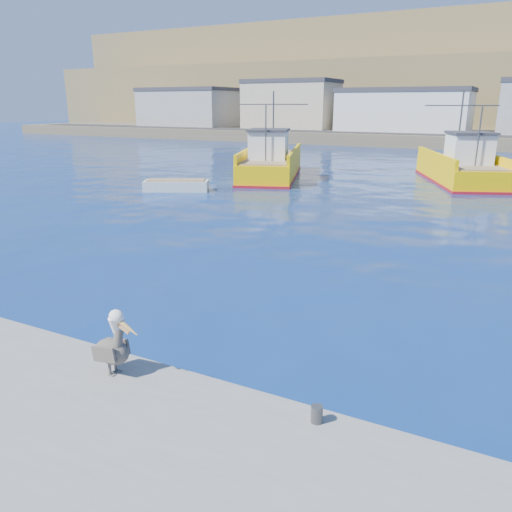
{
  "coord_description": "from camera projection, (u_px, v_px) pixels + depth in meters",
  "views": [
    {
      "loc": [
        5.38,
        -10.22,
        5.6
      ],
      "look_at": [
        -1.02,
        2.19,
        1.31
      ],
      "focal_mm": 35.0,
      "sensor_mm": 36.0,
      "label": 1
    }
  ],
  "objects": [
    {
      "name": "trawler_yellow_a",
      "position": [
        271.0,
        164.0,
        39.01
      ],
      "size": [
        7.54,
        12.46,
        6.58
      ],
      "color": "#FFC501",
      "rests_on": "ground"
    },
    {
      "name": "ground",
      "position": [
        252.0,
        333.0,
        12.68
      ],
      "size": [
        260.0,
        260.0,
        0.0
      ],
      "primitive_type": "plane",
      "color": "#062150",
      "rests_on": "ground"
    },
    {
      "name": "pelican",
      "position": [
        113.0,
        346.0,
        9.65
      ],
      "size": [
        1.12,
        0.47,
        1.38
      ],
      "color": "#595451",
      "rests_on": "dock"
    },
    {
      "name": "trawler_yellow_b",
      "position": [
        461.0,
        168.0,
        36.55
      ],
      "size": [
        7.8,
        11.87,
        6.51
      ],
      "color": "#FFC501",
      "rests_on": "ground"
    },
    {
      "name": "dock_bollards",
      "position": [
        196.0,
        379.0,
        9.34
      ],
      "size": [
        36.2,
        0.2,
        0.3
      ],
      "color": "#4C4C4C",
      "rests_on": "dock"
    },
    {
      "name": "far_shore",
      "position": [
        498.0,
        86.0,
        102.83
      ],
      "size": [
        200.0,
        81.0,
        24.0
      ],
      "color": "brown",
      "rests_on": "ground"
    },
    {
      "name": "skiff_left",
      "position": [
        176.0,
        186.0,
        33.15
      ],
      "size": [
        4.42,
        3.2,
        0.92
      ],
      "color": "silver",
      "rests_on": "ground"
    }
  ]
}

